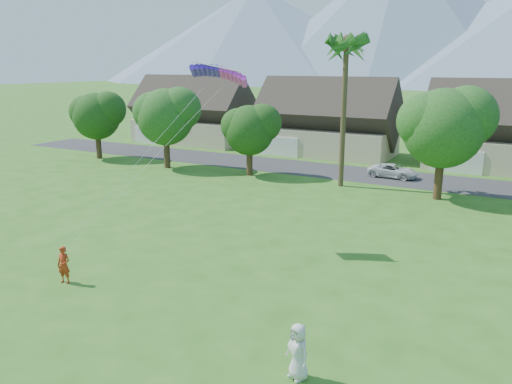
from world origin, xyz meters
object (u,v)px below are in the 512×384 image
Objects in this scene: kite_flyer at (64,265)px; parafoil_kite at (220,72)px; watcher at (298,352)px; parked_car at (393,171)px.

parafoil_kite is (3.24, 8.74, 8.78)m from kite_flyer.
parked_car is (-5.00, 32.07, -0.35)m from watcher.
parafoil_kite is at bearing 171.78° from parked_car.
kite_flyer is 0.40× the size of parked_car.
watcher is (12.73, -1.43, 0.06)m from kite_flyer.
kite_flyer is 31.60m from parked_car.
kite_flyer reaches higher than parked_car.
kite_flyer is at bearing -161.84° from watcher.
watcher is 0.43× the size of parked_car.
parked_car is at bearing 123.45° from watcher.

